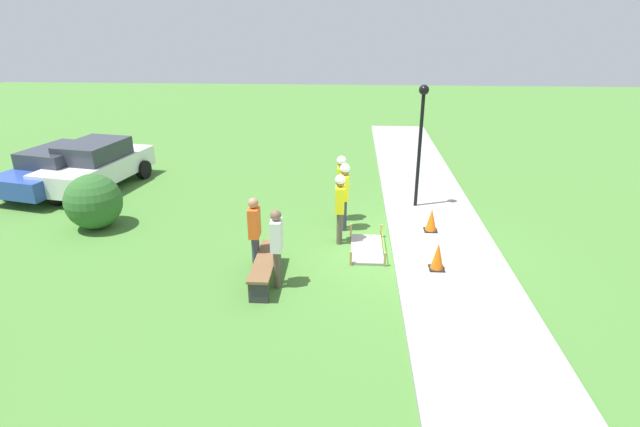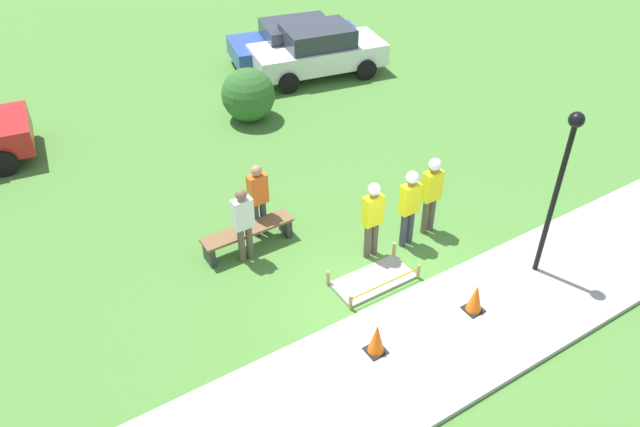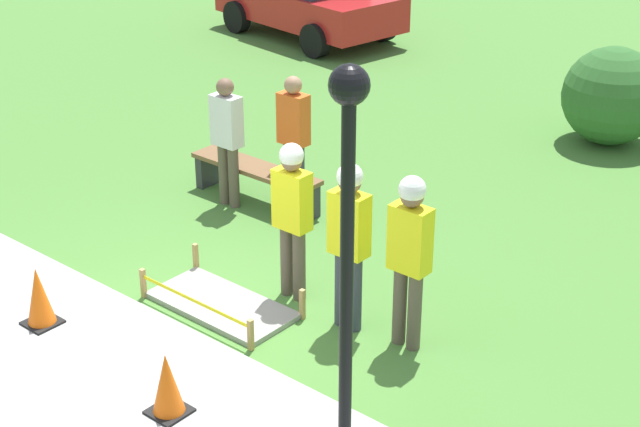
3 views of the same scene
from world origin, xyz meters
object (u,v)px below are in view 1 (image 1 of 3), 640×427
(traffic_cone_far_patch, at_px, (431,220))
(worker_supervisor, at_px, (345,190))
(traffic_cone_near_patch, at_px, (438,256))
(bystander_in_orange_shirt, at_px, (255,230))
(parked_car_white, at_px, (96,165))
(worker_assistant, at_px, (340,203))
(worker_trainee, at_px, (341,182))
(park_bench, at_px, (265,265))
(bystander_in_gray_shirt, at_px, (277,244))
(lamppost_near, at_px, (421,128))
(parked_car_blue, at_px, (62,167))

(traffic_cone_far_patch, distance_m, worker_supervisor, 2.39)
(traffic_cone_near_patch, height_order, worker_supervisor, worker_supervisor)
(bystander_in_orange_shirt, distance_m, parked_car_white, 8.22)
(worker_supervisor, distance_m, worker_assistant, 0.85)
(parked_car_white, bearing_deg, worker_trainee, -94.99)
(park_bench, relative_size, parked_car_white, 0.45)
(bystander_in_orange_shirt, bearing_deg, parked_car_white, 49.38)
(worker_assistant, bearing_deg, bystander_in_gray_shirt, 150.62)
(traffic_cone_far_patch, xyz_separation_m, worker_assistant, (-0.64, 2.38, 0.67))
(worker_supervisor, bearing_deg, worker_assistant, 173.05)
(traffic_cone_near_patch, relative_size, worker_supervisor, 0.35)
(traffic_cone_far_patch, xyz_separation_m, worker_supervisor, (0.21, 2.28, 0.70))
(bystander_in_gray_shirt, height_order, lamppost_near, lamppost_near)
(lamppost_near, xyz_separation_m, parked_car_blue, (1.17, 11.36, -1.71))
(traffic_cone_far_patch, relative_size, parked_car_white, 0.14)
(worker_supervisor, bearing_deg, parked_car_blue, 73.19)
(park_bench, bearing_deg, parked_car_blue, 53.29)
(worker_supervisor, xyz_separation_m, bystander_in_orange_shirt, (-2.45, 1.93, -0.10))
(bystander_in_gray_shirt, bearing_deg, bystander_in_orange_shirt, 42.51)
(traffic_cone_near_patch, xyz_separation_m, parked_car_white, (5.23, 10.28, 0.38))
(worker_trainee, height_order, bystander_in_gray_shirt, worker_trainee)
(worker_supervisor, bearing_deg, lamppost_near, -52.04)
(worker_supervisor, xyz_separation_m, lamppost_near, (1.63, -2.09, 1.33))
(traffic_cone_near_patch, distance_m, worker_assistant, 2.74)
(traffic_cone_far_patch, height_order, bystander_in_gray_shirt, bystander_in_gray_shirt)
(worker_supervisor, height_order, bystander_in_gray_shirt, worker_supervisor)
(bystander_in_gray_shirt, xyz_separation_m, lamppost_near, (4.71, -3.45, 1.45))
(traffic_cone_near_patch, xyz_separation_m, worker_supervisor, (2.33, 2.11, 0.68))
(traffic_cone_near_patch, distance_m, park_bench, 3.80)
(bystander_in_orange_shirt, relative_size, bystander_in_gray_shirt, 1.01)
(traffic_cone_far_patch, relative_size, park_bench, 0.31)
(worker_supervisor, height_order, lamppost_near, lamppost_near)
(parked_car_white, bearing_deg, lamppost_near, -86.56)
(bystander_in_orange_shirt, bearing_deg, traffic_cone_far_patch, -61.99)
(traffic_cone_near_patch, bearing_deg, park_bench, 98.30)
(worker_supervisor, relative_size, worker_trainee, 0.99)
(worker_supervisor, relative_size, parked_car_white, 0.41)
(traffic_cone_far_patch, distance_m, bystander_in_gray_shirt, 4.67)
(park_bench, height_order, lamppost_near, lamppost_near)
(worker_assistant, xyz_separation_m, parked_car_blue, (3.65, 9.16, -0.35))
(traffic_cone_far_patch, xyz_separation_m, worker_trainee, (0.88, 2.38, 0.71))
(worker_supervisor, xyz_separation_m, worker_assistant, (-0.85, 0.10, -0.03))
(worker_supervisor, relative_size, bystander_in_gray_shirt, 1.05)
(park_bench, distance_m, parked_car_white, 8.72)
(traffic_cone_far_patch, distance_m, park_bench, 4.75)
(worker_supervisor, xyz_separation_m, bystander_in_gray_shirt, (-3.08, 1.36, -0.11))
(traffic_cone_near_patch, height_order, parked_car_blue, parked_car_blue)
(bystander_in_orange_shirt, distance_m, parked_car_blue, 9.02)
(traffic_cone_far_patch, relative_size, parked_car_blue, 0.13)
(worker_assistant, distance_m, bystander_in_gray_shirt, 2.56)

